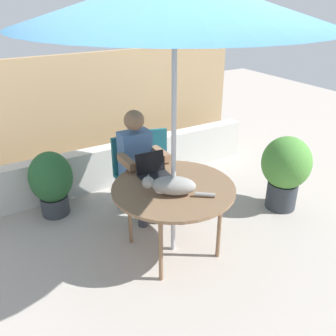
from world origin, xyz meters
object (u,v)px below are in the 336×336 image
Objects in this scene: chair_occupied at (133,168)px; chair_empty at (152,162)px; person_seated at (138,160)px; potted_plant_near_fence at (285,168)px; patio_table at (173,191)px; cat at (171,186)px; potted_plant_by_chair at (51,181)px; laptop at (152,169)px.

chair_occupied is 1.00× the size of chair_empty.
person_seated is 1.39× the size of potted_plant_near_fence.
patio_table is 0.19m from cat.
person_seated is (-0.28, -0.20, 0.17)m from chair_empty.
chair_occupied is 1.77m from potted_plant_near_fence.
potted_plant_by_chair is at bearing 164.01° from chair_empty.
potted_plant_near_fence reaches higher than potted_plant_by_chair.
potted_plant_near_fence is (1.63, 0.14, -0.29)m from cat.
chair_occupied is 1.16× the size of potted_plant_by_chair.
laptop is at bearing -95.17° from chair_occupied.
cat is at bearing -95.17° from chair_occupied.
person_seated is at bearing 90.00° from patio_table.
cat is (-0.04, -0.42, 0.02)m from laptop.
person_seated is (0.00, 0.75, 0.03)m from patio_table.
potted_plant_near_fence is (1.54, -0.87, -0.02)m from chair_occupied.
chair_occupied is at bearing 84.83° from laptop.
chair_empty is 0.38m from person_seated.
laptop is 1.29m from potted_plant_by_chair.
potted_plant_by_chair is at bearing 118.92° from cat.
laptop is 0.41× the size of potted_plant_by_chair.
cat is at bearing -61.08° from potted_plant_by_chair.
cat is at bearing -175.17° from potted_plant_near_fence.
laptop reaches higher than patio_table.
potted_plant_by_chair is (-0.76, 1.37, -0.38)m from cat.
chair_occupied is 0.23m from person_seated.
patio_table is 1.55m from potted_plant_near_fence.
patio_table is 0.99m from chair_empty.
potted_plant_by_chair is (-0.85, 1.26, -0.24)m from patio_table.
cat is 1.61m from potted_plant_by_chair.
laptop is 0.35× the size of potted_plant_near_fence.
potted_plant_by_chair is at bearing 148.50° from person_seated.
chair_empty reaches higher than cat.
chair_empty is 1.16× the size of potted_plant_by_chair.
potted_plant_near_fence is at bearing -24.81° from person_seated.
chair_empty is 2.87× the size of laptop.
chair_empty is at bearing 70.64° from cat.
laptop is (-0.05, -0.43, 0.08)m from person_seated.
potted_plant_by_chair is (-1.12, 0.32, -0.11)m from chair_empty.
person_seated is at bearing -31.50° from potted_plant_by_chair.
laptop is (-0.33, -0.63, 0.25)m from chair_empty.
chair_occupied is 1.05m from cat.
cat is at bearing -109.36° from chair_empty.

